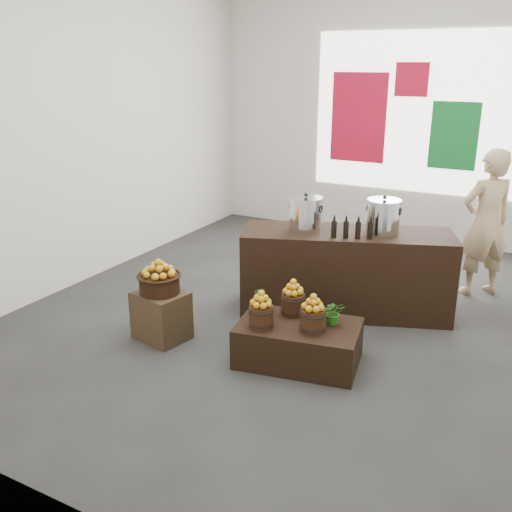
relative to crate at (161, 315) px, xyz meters
The scene contains 23 objects.
ground 1.67m from the crate, 50.37° to the left, with size 7.00×7.00×0.00m, color #333330.
back_wall 5.19m from the crate, 77.57° to the left, with size 6.00×0.04×4.00m, color beige.
back_opening 5.24m from the crate, 74.12° to the left, with size 3.20×0.02×2.40m, color white.
deco_red_left 5.04m from the crate, 84.56° to the left, with size 0.90×0.04×1.40m, color #B90E2A.
deco_green_right 5.32m from the crate, 67.62° to the left, with size 0.70×0.04×1.00m, color #106A29.
deco_red_upper 5.39m from the crate, 75.21° to the left, with size 0.50×0.04×0.50m, color #B90E2A.
crate is the anchor object (origin of this frame).
wicker_basket 0.35m from the crate, ahead, with size 0.41×0.41×0.19m, color black.
apples_in_basket 0.53m from the crate, ahead, with size 0.32×0.32×0.17m, color #A71605, non-canonical shape.
display_table 1.48m from the crate, ahead, with size 1.15×0.71×0.40m, color black.
apple_bucket_front_left 1.20m from the crate, ahead, with size 0.23×0.23×0.21m, color #3C1F10.
apples_in_bucket_front_left 1.25m from the crate, ahead, with size 0.17×0.17×0.15m, color #A71605, non-canonical shape.
apple_bucket_front_right 1.65m from the crate, ahead, with size 0.23×0.23×0.21m, color #3C1F10.
apples_in_bucket_front_right 1.69m from the crate, ahead, with size 0.17×0.17×0.15m, color #A71605, non-canonical shape.
apple_bucket_rear 1.40m from the crate, 17.14° to the left, with size 0.23×0.23×0.21m, color #3C1F10.
apples_in_bucket_rear 1.44m from the crate, 17.14° to the left, with size 0.17×0.17×0.15m, color #A71605, non-canonical shape.
herb_garnish_right 1.80m from the crate, 12.36° to the left, with size 0.21×0.19×0.24m, color #216314.
herb_garnish_left 1.07m from the crate, 14.29° to the left, with size 0.16×0.13×0.28m, color #216314.
counter 2.14m from the crate, 47.16° to the left, with size 2.34×0.74×0.96m, color black.
stock_pot_left 1.93m from the crate, 54.37° to the left, with size 0.36×0.36×0.36m, color silver.
stock_pot_center 2.62m from the crate, 43.26° to the left, with size 0.36×0.36×0.36m, color silver.
oil_cruets 2.20m from the crate, 41.27° to the left, with size 0.34×0.06×0.27m, color black, non-canonical shape.
shopper 4.01m from the crate, 46.34° to the left, with size 0.66×0.43×1.81m, color tan.
Camera 1 is at (2.37, -5.57, 2.77)m, focal length 40.00 mm.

